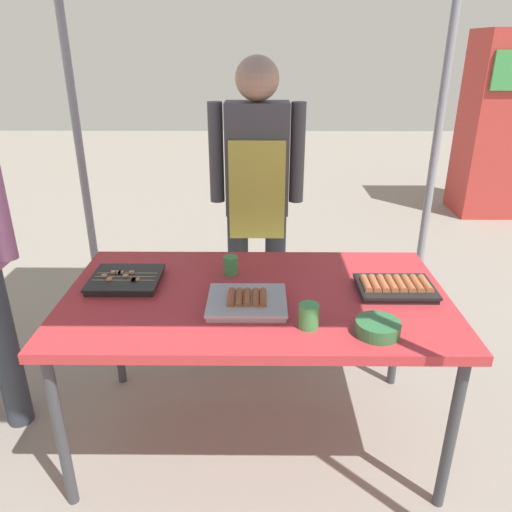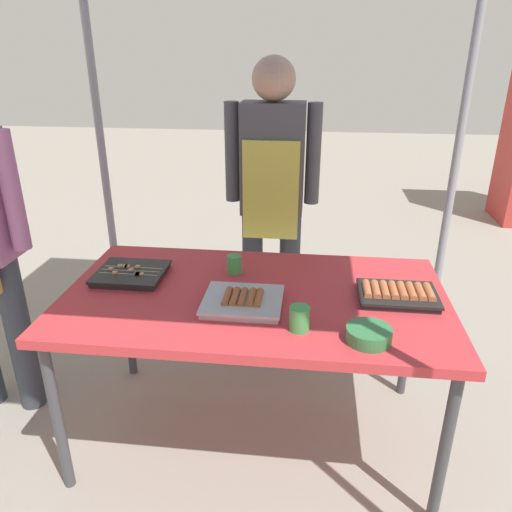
{
  "view_description": "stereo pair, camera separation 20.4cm",
  "coord_description": "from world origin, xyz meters",
  "px_view_note": "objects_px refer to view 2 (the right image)",
  "views": [
    {
      "loc": [
        0.01,
        -1.83,
        1.71
      ],
      "look_at": [
        0.0,
        0.05,
        0.9
      ],
      "focal_mm": 34.47,
      "sensor_mm": 36.0,
      "label": 1
    },
    {
      "loc": [
        0.22,
        -1.82,
        1.71
      ],
      "look_at": [
        0.0,
        0.05,
        0.9
      ],
      "focal_mm": 34.47,
      "sensor_mm": 36.0,
      "label": 2
    }
  ],
  "objects_px": {
    "tray_grilled_sausages": "(243,301)",
    "vendor_woman": "(272,186)",
    "tray_pork_links": "(398,294)",
    "condiment_bowl": "(369,335)",
    "tray_meat_skewers": "(131,274)",
    "drink_cup_near_edge": "(300,319)",
    "stall_table": "(255,305)",
    "drink_cup_by_wok": "(234,264)"
  },
  "relations": [
    {
      "from": "drink_cup_by_wok",
      "to": "tray_grilled_sausages",
      "type": "bearing_deg",
      "value": -74.82
    },
    {
      "from": "tray_pork_links",
      "to": "drink_cup_by_wok",
      "type": "xyz_separation_m",
      "value": [
        -0.7,
        0.18,
        0.02
      ]
    },
    {
      "from": "tray_grilled_sausages",
      "to": "tray_meat_skewers",
      "type": "bearing_deg",
      "value": 159.45
    },
    {
      "from": "drink_cup_by_wok",
      "to": "vendor_woman",
      "type": "distance_m",
      "value": 0.67
    },
    {
      "from": "vendor_woman",
      "to": "drink_cup_by_wok",
      "type": "bearing_deg",
      "value": 79.76
    },
    {
      "from": "condiment_bowl",
      "to": "drink_cup_near_edge",
      "type": "height_order",
      "value": "drink_cup_near_edge"
    },
    {
      "from": "tray_meat_skewers",
      "to": "drink_cup_near_edge",
      "type": "bearing_deg",
      "value": -25.1
    },
    {
      "from": "tray_pork_links",
      "to": "condiment_bowl",
      "type": "bearing_deg",
      "value": -114.03
    },
    {
      "from": "drink_cup_near_edge",
      "to": "vendor_woman",
      "type": "distance_m",
      "value": 1.13
    },
    {
      "from": "drink_cup_near_edge",
      "to": "tray_pork_links",
      "type": "bearing_deg",
      "value": 35.89
    },
    {
      "from": "vendor_woman",
      "to": "tray_meat_skewers",
      "type": "bearing_deg",
      "value": 52.24
    },
    {
      "from": "tray_grilled_sausages",
      "to": "drink_cup_by_wok",
      "type": "relative_size",
      "value": 3.76
    },
    {
      "from": "stall_table",
      "to": "vendor_woman",
      "type": "bearing_deg",
      "value": 90.14
    },
    {
      "from": "tray_meat_skewers",
      "to": "condiment_bowl",
      "type": "height_order",
      "value": "condiment_bowl"
    },
    {
      "from": "tray_meat_skewers",
      "to": "tray_pork_links",
      "type": "height_order",
      "value": "tray_pork_links"
    },
    {
      "from": "stall_table",
      "to": "condiment_bowl",
      "type": "distance_m",
      "value": 0.54
    },
    {
      "from": "tray_grilled_sausages",
      "to": "tray_pork_links",
      "type": "bearing_deg",
      "value": 11.37
    },
    {
      "from": "tray_grilled_sausages",
      "to": "vendor_woman",
      "type": "relative_size",
      "value": 0.19
    },
    {
      "from": "stall_table",
      "to": "drink_cup_by_wok",
      "type": "bearing_deg",
      "value": 120.9
    },
    {
      "from": "tray_grilled_sausages",
      "to": "vendor_woman",
      "type": "xyz_separation_m",
      "value": [
        0.03,
        0.93,
        0.22
      ]
    },
    {
      "from": "drink_cup_near_edge",
      "to": "condiment_bowl",
      "type": "bearing_deg",
      "value": -10.42
    },
    {
      "from": "tray_grilled_sausages",
      "to": "tray_pork_links",
      "type": "xyz_separation_m",
      "value": [
        0.62,
        0.12,
        0.0
      ]
    },
    {
      "from": "tray_meat_skewers",
      "to": "drink_cup_by_wok",
      "type": "bearing_deg",
      "value": 12.46
    },
    {
      "from": "tray_pork_links",
      "to": "vendor_woman",
      "type": "distance_m",
      "value": 1.02
    },
    {
      "from": "stall_table",
      "to": "tray_meat_skewers",
      "type": "relative_size",
      "value": 5.34
    },
    {
      "from": "stall_table",
      "to": "tray_grilled_sausages",
      "type": "distance_m",
      "value": 0.13
    },
    {
      "from": "tray_grilled_sausages",
      "to": "vendor_woman",
      "type": "height_order",
      "value": "vendor_woman"
    },
    {
      "from": "tray_meat_skewers",
      "to": "condiment_bowl",
      "type": "xyz_separation_m",
      "value": [
        1.01,
        -0.4,
        0.01
      ]
    },
    {
      "from": "tray_meat_skewers",
      "to": "vendor_woman",
      "type": "height_order",
      "value": "vendor_woman"
    },
    {
      "from": "stall_table",
      "to": "tray_meat_skewers",
      "type": "distance_m",
      "value": 0.58
    },
    {
      "from": "stall_table",
      "to": "vendor_woman",
      "type": "xyz_separation_m",
      "value": [
        -0.0,
        0.83,
        0.29
      ]
    },
    {
      "from": "tray_grilled_sausages",
      "to": "drink_cup_near_edge",
      "type": "relative_size",
      "value": 3.35
    },
    {
      "from": "drink_cup_near_edge",
      "to": "drink_cup_by_wok",
      "type": "distance_m",
      "value": 0.55
    },
    {
      "from": "condiment_bowl",
      "to": "drink_cup_by_wok",
      "type": "distance_m",
      "value": 0.75
    },
    {
      "from": "tray_grilled_sausages",
      "to": "tray_pork_links",
      "type": "relative_size",
      "value": 0.99
    },
    {
      "from": "stall_table",
      "to": "tray_pork_links",
      "type": "bearing_deg",
      "value": 1.82
    },
    {
      "from": "tray_grilled_sausages",
      "to": "condiment_bowl",
      "type": "relative_size",
      "value": 1.94
    },
    {
      "from": "tray_meat_skewers",
      "to": "tray_pork_links",
      "type": "relative_size",
      "value": 0.95
    },
    {
      "from": "stall_table",
      "to": "drink_cup_by_wok",
      "type": "height_order",
      "value": "drink_cup_by_wok"
    },
    {
      "from": "stall_table",
      "to": "drink_cup_by_wok",
      "type": "distance_m",
      "value": 0.25
    },
    {
      "from": "tray_pork_links",
      "to": "stall_table",
      "type": "bearing_deg",
      "value": -178.18
    },
    {
      "from": "tray_grilled_sausages",
      "to": "condiment_bowl",
      "type": "xyz_separation_m",
      "value": [
        0.48,
        -0.2,
        0.01
      ]
    }
  ]
}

